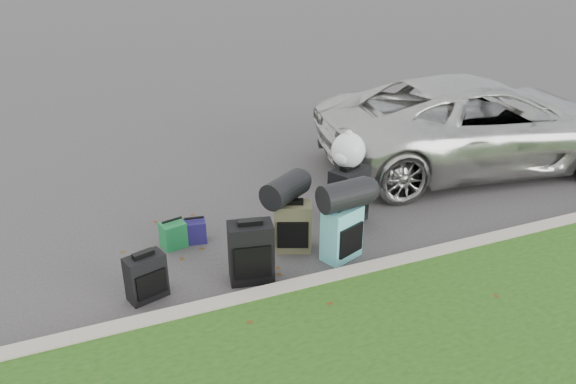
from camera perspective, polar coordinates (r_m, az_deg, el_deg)
name	(u,v)px	position (r m, az deg, el deg)	size (l,w,h in m)	color
ground	(302,239)	(6.63, 1.46, -4.84)	(120.00, 120.00, 0.00)	#383535
curb	(342,278)	(5.83, 5.47, -8.73)	(120.00, 0.18, 0.15)	#9E937F
suv	(479,123)	(8.98, 18.87, 6.66)	(2.23, 4.83, 1.34)	#B7B7B2
suitcase_small_black	(146,277)	(5.71, -14.22, -8.37)	(0.38, 0.21, 0.47)	black
suitcase_large_black_left	(251,252)	(5.77, -3.78, -6.13)	(0.45, 0.27, 0.65)	black
suitcase_olive	(293,227)	(6.31, 0.49, -3.53)	(0.42, 0.26, 0.57)	#46452E
suitcase_teal	(342,233)	(6.17, 5.47, -4.18)	(0.43, 0.25, 0.61)	#50AAAB
suitcase_large_black_right	(348,196)	(6.89, 6.16, -0.40)	(0.48, 0.29, 0.72)	black
tote_green	(173,235)	(6.56, -11.57, -4.28)	(0.26, 0.21, 0.30)	#197438
tote_navy	(195,231)	(6.62, -9.43, -3.94)	(0.25, 0.20, 0.27)	#1D1752
duffel_left	(285,189)	(6.16, -0.29, 0.28)	(0.30, 0.30, 0.57)	black
duffel_right	(345,195)	(5.96, 5.82, -0.32)	(0.31, 0.31, 0.56)	black
trash_bag	(348,150)	(6.72, 6.15, 4.22)	(0.41, 0.41, 0.41)	white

